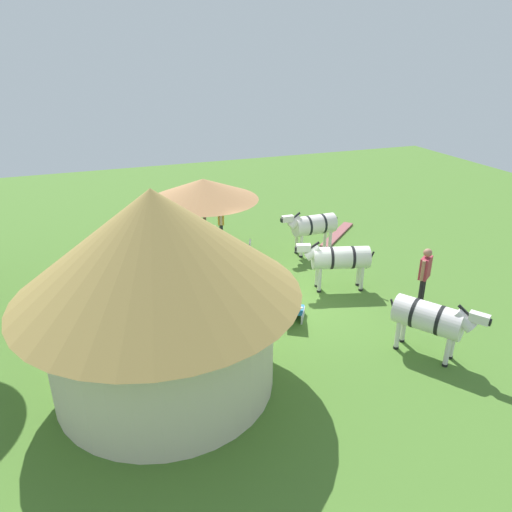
{
  "coord_description": "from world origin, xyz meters",
  "views": [
    {
      "loc": [
        -10.84,
        4.9,
        6.52
      ],
      "look_at": [
        1.03,
        0.54,
        1.0
      ],
      "focal_mm": 33.51,
      "sensor_mm": 36.0,
      "label": 1
    }
  ],
  "objects": [
    {
      "name": "shade_umbrella",
      "position": [
        2.93,
        1.55,
        2.58
      ],
      "size": [
        3.39,
        3.39,
        2.91
      ],
      "color": "brown",
      "rests_on": "ground_plane"
    },
    {
      "name": "patio_chair_east_end",
      "position": [
        4.16,
        1.12,
        0.52
      ],
      "size": [
        0.54,
        0.55,
        0.9
      ],
      "rotation": [
        0.0,
        0.0,
        1.23
      ],
      "color": "silver",
      "rests_on": "ground_plane"
    },
    {
      "name": "guest_beside_umbrella",
      "position": [
        4.46,
        0.59,
        1.04
      ],
      "size": [
        0.6,
        0.34,
        1.72
      ],
      "rotation": [
        0.0,
        0.0,
        2.86
      ],
      "color": "black",
      "rests_on": "ground_plane"
    },
    {
      "name": "ground_plane",
      "position": [
        0.0,
        0.0,
        0.0
      ],
      "size": [
        36.0,
        36.0,
        0.0
      ],
      "primitive_type": "plane",
      "color": "#49742B"
    },
    {
      "name": "patio_dining_table",
      "position": [
        2.93,
        1.55,
        0.67
      ],
      "size": [
        1.67,
        1.18,
        0.74
      ],
      "rotation": [
        0.0,
        0.0,
        0.16
      ],
      "color": "silver",
      "rests_on": "ground_plane"
    },
    {
      "name": "zebra_toward_hut",
      "position": [
        2.77,
        -2.15,
        1.01
      ],
      "size": [
        0.69,
        2.14,
        1.55
      ],
      "rotation": [
        0.0,
        0.0,
        0.02
      ],
      "color": "silver",
      "rests_on": "ground_plane"
    },
    {
      "name": "guest_behind_table",
      "position": [
        4.96,
        1.93,
        1.01
      ],
      "size": [
        0.45,
        0.48,
        1.67
      ],
      "rotation": [
        0.0,
        0.0,
        0.87
      ],
      "color": "black",
      "rests_on": "ground_plane"
    },
    {
      "name": "patio_chair_near_hut",
      "position": [
        1.84,
        2.27,
        0.52
      ],
      "size": [
        0.59,
        0.6,
        0.9
      ],
      "rotation": [
        0.0,
        0.0,
        -2.15
      ],
      "color": "silver",
      "rests_on": "ground_plane"
    },
    {
      "name": "thatched_hut",
      "position": [
        -2.43,
        3.82,
        2.34
      ],
      "size": [
        5.58,
        5.58,
        4.23
      ],
      "rotation": [
        0.0,
        0.0,
        2.14
      ],
      "color": "beige",
      "rests_on": "ground_plane"
    },
    {
      "name": "patio_chair_near_lawn",
      "position": [
        3.63,
        2.65,
        0.52
      ],
      "size": [
        0.6,
        0.59,
        0.9
      ],
      "rotation": [
        0.0,
        0.0,
        -3.71
      ],
      "color": "silver",
      "rests_on": "ground_plane"
    },
    {
      "name": "zebra_by_umbrella",
      "position": [
        -3.51,
        -1.97,
        0.96
      ],
      "size": [
        1.9,
        1.44,
        1.49
      ],
      "rotation": [
        0.0,
        0.0,
        2.15
      ],
      "color": "silver",
      "rests_on": "ground_plane"
    },
    {
      "name": "brick_patio_kerb",
      "position": [
        3.94,
        -3.8,
        0.04
      ],
      "size": [
        2.15,
        2.32,
        0.08
      ],
      "primitive_type": "cube",
      "rotation": [
        0.0,
        0.0,
        2.31
      ],
      "color": "#945253",
      "rests_on": "ground_plane"
    },
    {
      "name": "patio_chair_west_end",
      "position": [
        2.42,
        0.35,
        0.52
      ],
      "size": [
        0.57,
        0.56,
        0.9
      ],
      "rotation": [
        0.0,
        0.0,
        -0.4
      ],
      "color": "silver",
      "rests_on": "ground_plane"
    },
    {
      "name": "striped_lounge_chair",
      "position": [
        -1.01,
        0.27,
        0.25
      ],
      "size": [
        0.98,
        0.88,
        0.58
      ],
      "rotation": [
        0.0,
        0.0,
        4.16
      ],
      "color": "teal",
      "rests_on": "ground_plane"
    },
    {
      "name": "zebra_nearest_camera",
      "position": [
        0.11,
        -1.66,
        0.97
      ],
      "size": [
        1.07,
        2.25,
        1.51
      ],
      "rotation": [
        0.0,
        0.0,
        6.0
      ],
      "color": "silver",
      "rests_on": "ground_plane"
    },
    {
      "name": "standing_watcher",
      "position": [
        -1.57,
        -3.32,
        1.02
      ],
      "size": [
        0.44,
        0.51,
        1.69
      ],
      "rotation": [
        0.0,
        0.0,
        -0.94
      ],
      "color": "black",
      "rests_on": "ground_plane"
    }
  ]
}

